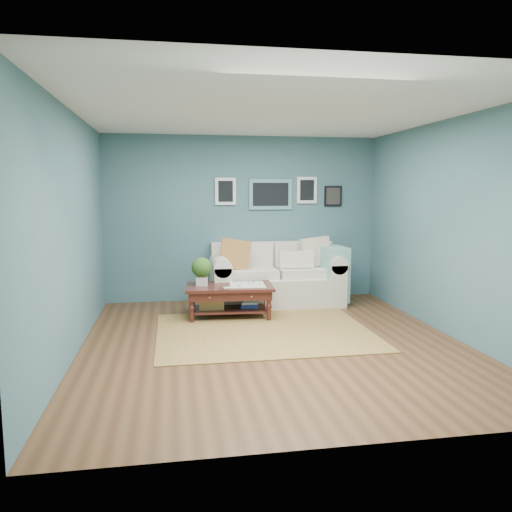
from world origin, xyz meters
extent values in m
plane|color=brown|center=(0.00, 0.00, 0.00)|extent=(5.00, 5.00, 0.00)
plane|color=white|center=(0.00, 0.00, 2.70)|extent=(5.00, 5.00, 0.00)
cube|color=#395D65|center=(0.00, 2.50, 1.35)|extent=(4.50, 0.02, 2.70)
cube|color=#395D65|center=(0.00, -2.50, 1.35)|extent=(4.50, 0.02, 2.70)
cube|color=#395D65|center=(-2.25, 0.00, 1.35)|extent=(0.02, 5.00, 2.70)
cube|color=#395D65|center=(2.25, 0.00, 1.35)|extent=(0.02, 5.00, 2.70)
cube|color=#5B8E99|center=(0.46, 2.48, 1.75)|extent=(0.72, 0.03, 0.50)
cube|color=black|center=(0.46, 2.46, 1.75)|extent=(0.60, 0.01, 0.38)
cube|color=white|center=(-0.29, 2.48, 1.80)|extent=(0.34, 0.03, 0.44)
cube|color=white|center=(1.08, 2.48, 1.82)|extent=(0.34, 0.03, 0.44)
cube|color=black|center=(1.54, 2.48, 1.72)|extent=(0.30, 0.03, 0.34)
cube|color=brown|center=(-0.03, 0.45, 0.01)|extent=(2.73, 2.18, 0.01)
cube|color=beige|center=(0.46, 1.99, 0.23)|extent=(1.53, 0.95, 0.45)
cube|color=beige|center=(0.46, 2.36, 0.71)|extent=(2.01, 0.24, 0.52)
cube|color=beige|center=(-0.44, 1.99, 0.33)|extent=(0.26, 0.95, 0.67)
cube|color=beige|center=(1.35, 1.99, 0.33)|extent=(0.26, 0.95, 0.67)
cylinder|color=beige|center=(-0.44, 1.99, 0.67)|extent=(0.28, 0.95, 0.28)
cylinder|color=beige|center=(1.35, 1.99, 0.67)|extent=(0.28, 0.95, 0.28)
cube|color=beige|center=(0.05, 1.93, 0.52)|extent=(0.78, 0.60, 0.14)
cube|color=beige|center=(0.87, 1.93, 0.52)|extent=(0.78, 0.60, 0.14)
cube|color=beige|center=(0.05, 2.23, 0.79)|extent=(0.78, 0.13, 0.39)
cube|color=beige|center=(0.87, 2.23, 0.79)|extent=(0.78, 0.13, 0.39)
cube|color=#B77037|center=(-0.21, 1.94, 0.83)|extent=(0.52, 0.19, 0.51)
cube|color=beige|center=(1.11, 2.01, 0.83)|extent=(0.51, 0.19, 0.50)
cube|color=beige|center=(0.76, 1.88, 0.73)|extent=(0.54, 0.13, 0.26)
cube|color=#7EB4AC|center=(1.35, 1.86, 0.50)|extent=(0.37, 0.59, 0.86)
cube|color=black|center=(-0.37, 1.30, 0.44)|extent=(1.28, 0.80, 0.04)
cube|color=black|center=(-0.37, 1.30, 0.36)|extent=(1.19, 0.71, 0.12)
cube|color=black|center=(-0.37, 1.30, 0.12)|extent=(1.09, 0.60, 0.03)
sphere|color=gold|center=(-0.68, 0.99, 0.36)|extent=(0.03, 0.03, 0.03)
sphere|color=gold|center=(-0.11, 0.95, 0.36)|extent=(0.03, 0.03, 0.03)
cylinder|color=black|center=(-0.93, 1.06, 0.21)|extent=(0.06, 0.06, 0.42)
cylinder|color=black|center=(0.14, 0.99, 0.21)|extent=(0.06, 0.06, 0.42)
cylinder|color=black|center=(-0.89, 1.61, 0.21)|extent=(0.06, 0.06, 0.42)
cylinder|color=black|center=(0.18, 1.54, 0.21)|extent=(0.06, 0.06, 0.42)
cube|color=beige|center=(-0.76, 1.38, 0.53)|extent=(0.18, 0.18, 0.12)
sphere|color=#1B4514|center=(-0.76, 1.38, 0.72)|extent=(0.29, 0.29, 0.29)
cube|color=silver|center=(-0.12, 1.28, 0.47)|extent=(0.53, 0.53, 0.01)
cube|color=olive|center=(-0.63, 1.32, 0.23)|extent=(0.37, 0.27, 0.21)
cube|color=navy|center=(-0.08, 1.30, 0.19)|extent=(0.26, 0.20, 0.12)
camera|label=1|loc=(-1.17, -5.69, 1.81)|focal=35.00mm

